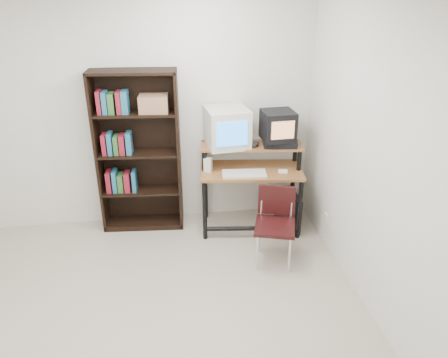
{
  "coord_description": "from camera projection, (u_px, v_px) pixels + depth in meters",
  "views": [
    {
      "loc": [
        0.31,
        -2.7,
        2.68
      ],
      "look_at": [
        0.87,
        1.1,
        0.87
      ],
      "focal_mm": 35.0,
      "sensor_mm": 36.0,
      "label": 1
    }
  ],
  "objects": [
    {
      "name": "mouse",
      "position": [
        283.0,
        172.0,
        4.73
      ],
      "size": [
        0.11,
        0.08,
        0.03
      ],
      "primitive_type": "cube",
      "rotation": [
        0.0,
        0.0,
        -0.26
      ],
      "color": "white",
      "rests_on": "mousepad"
    },
    {
      "name": "right_wall",
      "position": [
        396.0,
        180.0,
        3.23
      ],
      "size": [
        0.01,
        4.0,
        2.6
      ],
      "primitive_type": "cube",
      "color": "silver",
      "rests_on": "floor"
    },
    {
      "name": "computer_desk",
      "position": [
        251.0,
        173.0,
        4.85
      ],
      "size": [
        1.17,
        0.69,
        0.98
      ],
      "rotation": [
        0.0,
        0.0,
        -0.13
      ],
      "color": "#915B2F",
      "rests_on": "floor"
    },
    {
      "name": "crt_tv",
      "position": [
        278.0,
        125.0,
        4.69
      ],
      "size": [
        0.35,
        0.35,
        0.31
      ],
      "rotation": [
        0.0,
        0.0,
        0.06
      ],
      "color": "black",
      "rests_on": "vcr"
    },
    {
      "name": "desk_speaker",
      "position": [
        208.0,
        165.0,
        4.73
      ],
      "size": [
        0.1,
        0.1,
        0.17
      ],
      "primitive_type": "cube",
      "rotation": [
        0.0,
        0.0,
        -0.37
      ],
      "color": "beige",
      "rests_on": "computer_desk"
    },
    {
      "name": "vcr",
      "position": [
        280.0,
        143.0,
        4.77
      ],
      "size": [
        0.4,
        0.31,
        0.08
      ],
      "primitive_type": "cube",
      "rotation": [
        0.0,
        0.0,
        -0.16
      ],
      "color": "black",
      "rests_on": "computer_desk"
    },
    {
      "name": "floor",
      "position": [
        137.0,
        341.0,
        3.52
      ],
      "size": [
        4.0,
        4.0,
        0.01
      ],
      "primitive_type": "cube",
      "color": "#B8AB98",
      "rests_on": "ground"
    },
    {
      "name": "back_wall",
      "position": [
        133.0,
        114.0,
        4.76
      ],
      "size": [
        4.0,
        0.01,
        2.6
      ],
      "primitive_type": "cube",
      "color": "silver",
      "rests_on": "floor"
    },
    {
      "name": "bookshelf",
      "position": [
        139.0,
        150.0,
        4.79
      ],
      "size": [
        0.93,
        0.38,
        1.81
      ],
      "rotation": [
        0.0,
        0.0,
        -0.09
      ],
      "color": "black",
      "rests_on": "floor"
    },
    {
      "name": "cd_spindle",
      "position": [
        253.0,
        145.0,
        4.76
      ],
      "size": [
        0.13,
        0.13,
        0.05
      ],
      "primitive_type": "cylinder",
      "rotation": [
        0.0,
        0.0,
        0.05
      ],
      "color": "#26262B",
      "rests_on": "computer_desk"
    },
    {
      "name": "pc_tower",
      "position": [
        288.0,
        210.0,
        5.04
      ],
      "size": [
        0.21,
        0.45,
        0.42
      ],
      "primitive_type": "cube",
      "rotation": [
        0.0,
        0.0,
        -0.01
      ],
      "color": "black",
      "rests_on": "floor"
    },
    {
      "name": "school_chair",
      "position": [
        276.0,
        218.0,
        4.35
      ],
      "size": [
        0.49,
        0.49,
        0.78
      ],
      "rotation": [
        0.0,
        0.0,
        -0.29
      ],
      "color": "black",
      "rests_on": "floor"
    },
    {
      "name": "wall_outlet",
      "position": [
        326.0,
        219.0,
        4.68
      ],
      "size": [
        0.02,
        0.08,
        0.12
      ],
      "primitive_type": "cube",
      "color": "beige",
      "rests_on": "right_wall"
    },
    {
      "name": "keyboard",
      "position": [
        244.0,
        174.0,
        4.68
      ],
      "size": [
        0.49,
        0.26,
        0.03
      ],
      "primitive_type": "cube",
      "rotation": [
        0.0,
        0.0,
        -0.1
      ],
      "color": "beige",
      "rests_on": "computer_desk"
    },
    {
      "name": "crt_monitor",
      "position": [
        227.0,
        127.0,
        4.72
      ],
      "size": [
        0.48,
        0.49,
        0.42
      ],
      "rotation": [
        0.0,
        0.0,
        0.1
      ],
      "color": "beige",
      "rests_on": "computer_desk"
    },
    {
      "name": "mousepad",
      "position": [
        282.0,
        173.0,
        4.73
      ],
      "size": [
        0.25,
        0.22,
        0.01
      ],
      "primitive_type": "cube",
      "rotation": [
        0.0,
        0.0,
        -0.19
      ],
      "color": "black",
      "rests_on": "computer_desk"
    }
  ]
}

